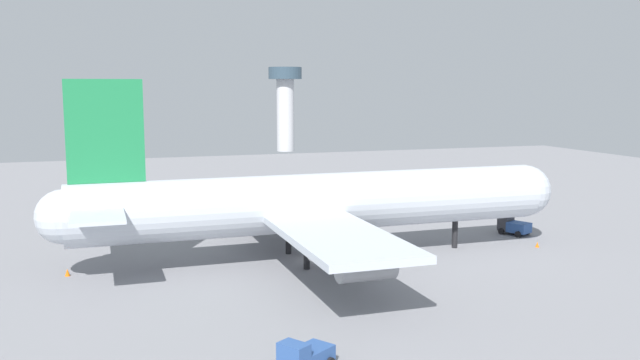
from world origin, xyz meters
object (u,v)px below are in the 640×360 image
fuel_truck (513,226)px  maintenance_van (116,211)px  safety_cone_tail (67,272)px  cargo_airplane (319,203)px  safety_cone_nose (537,245)px  pushback_tractor (304,356)px  control_tower (285,100)px

fuel_truck → maintenance_van: fuel_truck is taller
fuel_truck → safety_cone_tail: bearing=-177.5°
cargo_airplane → safety_cone_nose: cargo_airplane is taller
maintenance_van → safety_cone_nose: size_ratio=7.23×
cargo_airplane → pushback_tractor: (-10.81, -28.93, -5.45)m
fuel_truck → control_tower: bearing=88.4°
fuel_truck → safety_cone_nose: size_ratio=6.80×
safety_cone_tail → maintenance_van: bearing=79.4°
safety_cone_nose → control_tower: bearing=87.8°
cargo_airplane → safety_cone_tail: (-27.26, 1.76, -6.16)m
cargo_airplane → control_tower: bearing=76.0°
maintenance_van → control_tower: (53.81, 96.73, 14.81)m
safety_cone_nose → control_tower: control_tower is taller
safety_cone_tail → control_tower: bearing=65.0°
cargo_airplane → control_tower: size_ratio=2.35×
fuel_truck → safety_cone_tail: fuel_truck is taller
pushback_tractor → safety_cone_nose: (38.24, 25.85, -0.75)m
maintenance_van → safety_cone_tail: maintenance_van is taller
maintenance_van → safety_cone_nose: (48.82, -36.16, -0.75)m
cargo_airplane → control_tower: (32.42, 129.81, 9.35)m
maintenance_van → cargo_airplane: bearing=-57.1°
pushback_tractor → safety_cone_nose: 46.17m
control_tower → pushback_tractor: bearing=-105.2°
fuel_truck → maintenance_van: bearing=150.2°
safety_cone_nose → control_tower: (4.99, 132.88, 15.55)m
cargo_airplane → fuel_truck: size_ratio=13.31×
fuel_truck → maintenance_van: size_ratio=0.94×
fuel_truck → safety_cone_tail: (-56.20, -2.48, -0.78)m
control_tower → safety_cone_nose: bearing=-92.2°
safety_cone_nose → pushback_tractor: bearing=-145.9°
cargo_airplane → maintenance_van: size_ratio=12.51×
maintenance_van → pushback_tractor: bearing=-80.3°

